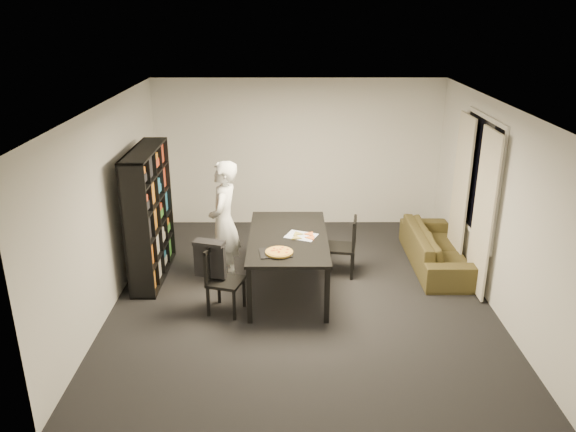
{
  "coord_description": "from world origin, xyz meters",
  "views": [
    {
      "loc": [
        -0.2,
        -6.86,
        3.73
      ],
      "look_at": [
        -0.19,
        0.28,
        1.05
      ],
      "focal_mm": 35.0,
      "sensor_mm": 36.0,
      "label": 1
    }
  ],
  "objects_px": {
    "person": "(224,222)",
    "pepperoni_pizza": "(279,252)",
    "chair_left": "(219,275)",
    "dining_table": "(288,241)",
    "bookshelf": "(149,215)",
    "chair_right": "(347,243)",
    "baking_tray": "(275,253)",
    "sofa": "(437,248)"
  },
  "relations": [
    {
      "from": "bookshelf",
      "to": "sofa",
      "type": "distance_m",
      "value": 4.3
    },
    {
      "from": "chair_left",
      "to": "sofa",
      "type": "height_order",
      "value": "chair_left"
    },
    {
      "from": "bookshelf",
      "to": "person",
      "type": "relative_size",
      "value": 1.07
    },
    {
      "from": "chair_right",
      "to": "person",
      "type": "height_order",
      "value": "person"
    },
    {
      "from": "baking_tray",
      "to": "pepperoni_pizza",
      "type": "height_order",
      "value": "pepperoni_pizza"
    },
    {
      "from": "bookshelf",
      "to": "dining_table",
      "type": "xyz_separation_m",
      "value": [
        1.97,
        -0.42,
        -0.22
      ]
    },
    {
      "from": "bookshelf",
      "to": "person",
      "type": "height_order",
      "value": "bookshelf"
    },
    {
      "from": "baking_tray",
      "to": "sofa",
      "type": "xyz_separation_m",
      "value": [
        2.43,
        1.32,
        -0.52
      ]
    },
    {
      "from": "chair_left",
      "to": "pepperoni_pizza",
      "type": "xyz_separation_m",
      "value": [
        0.77,
        0.01,
        0.32
      ]
    },
    {
      "from": "baking_tray",
      "to": "sofa",
      "type": "relative_size",
      "value": 0.21
    },
    {
      "from": "person",
      "to": "pepperoni_pizza",
      "type": "xyz_separation_m",
      "value": [
        0.78,
        -0.87,
        -0.06
      ]
    },
    {
      "from": "chair_left",
      "to": "baking_tray",
      "type": "xyz_separation_m",
      "value": [
        0.72,
        0.03,
        0.3
      ]
    },
    {
      "from": "pepperoni_pizza",
      "to": "sofa",
      "type": "height_order",
      "value": "pepperoni_pizza"
    },
    {
      "from": "dining_table",
      "to": "baking_tray",
      "type": "relative_size",
      "value": 4.78
    },
    {
      "from": "baking_tray",
      "to": "dining_table",
      "type": "bearing_deg",
      "value": 74.06
    },
    {
      "from": "bookshelf",
      "to": "pepperoni_pizza",
      "type": "distance_m",
      "value": 2.12
    },
    {
      "from": "pepperoni_pizza",
      "to": "sofa",
      "type": "relative_size",
      "value": 0.18
    },
    {
      "from": "chair_right",
      "to": "pepperoni_pizza",
      "type": "relative_size",
      "value": 2.52
    },
    {
      "from": "chair_right",
      "to": "sofa",
      "type": "distance_m",
      "value": 1.45
    },
    {
      "from": "chair_left",
      "to": "baking_tray",
      "type": "height_order",
      "value": "chair_left"
    },
    {
      "from": "pepperoni_pizza",
      "to": "sofa",
      "type": "xyz_separation_m",
      "value": [
        2.38,
        1.34,
        -0.54
      ]
    },
    {
      "from": "dining_table",
      "to": "chair_left",
      "type": "height_order",
      "value": "chair_left"
    },
    {
      "from": "chair_left",
      "to": "pepperoni_pizza",
      "type": "height_order",
      "value": "chair_left"
    },
    {
      "from": "bookshelf",
      "to": "chair_left",
      "type": "bearing_deg",
      "value": -43.12
    },
    {
      "from": "person",
      "to": "sofa",
      "type": "xyz_separation_m",
      "value": [
        3.16,
        0.47,
        -0.6
      ]
    },
    {
      "from": "dining_table",
      "to": "chair_right",
      "type": "bearing_deg",
      "value": 27.7
    },
    {
      "from": "pepperoni_pizza",
      "to": "person",
      "type": "bearing_deg",
      "value": 131.89
    },
    {
      "from": "chair_left",
      "to": "chair_right",
      "type": "xyz_separation_m",
      "value": [
        1.74,
        1.05,
        -0.01
      ]
    },
    {
      "from": "bookshelf",
      "to": "chair_left",
      "type": "relative_size",
      "value": 2.13
    },
    {
      "from": "chair_left",
      "to": "person",
      "type": "height_order",
      "value": "person"
    },
    {
      "from": "bookshelf",
      "to": "pepperoni_pizza",
      "type": "relative_size",
      "value": 5.43
    },
    {
      "from": "chair_right",
      "to": "person",
      "type": "bearing_deg",
      "value": -75.07
    },
    {
      "from": "bookshelf",
      "to": "chair_left",
      "type": "distance_m",
      "value": 1.56
    },
    {
      "from": "pepperoni_pizza",
      "to": "sofa",
      "type": "distance_m",
      "value": 2.78
    },
    {
      "from": "bookshelf",
      "to": "baking_tray",
      "type": "distance_m",
      "value": 2.07
    },
    {
      "from": "baking_tray",
      "to": "sofa",
      "type": "height_order",
      "value": "baking_tray"
    },
    {
      "from": "chair_left",
      "to": "sofa",
      "type": "bearing_deg",
      "value": -50.47
    },
    {
      "from": "dining_table",
      "to": "pepperoni_pizza",
      "type": "distance_m",
      "value": 0.61
    },
    {
      "from": "dining_table",
      "to": "person",
      "type": "height_order",
      "value": "person"
    },
    {
      "from": "bookshelf",
      "to": "chair_right",
      "type": "bearing_deg",
      "value": 0.52
    },
    {
      "from": "chair_left",
      "to": "person",
      "type": "relative_size",
      "value": 0.5
    },
    {
      "from": "bookshelf",
      "to": "person",
      "type": "bearing_deg",
      "value": -7.46
    }
  ]
}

